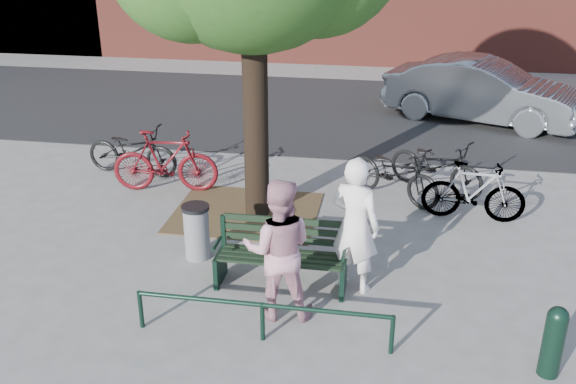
% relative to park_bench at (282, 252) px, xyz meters
% --- Properties ---
extents(ground, '(90.00, 90.00, 0.00)m').
position_rel_park_bench_xyz_m(ground, '(0.00, -0.08, -0.48)').
color(ground, gray).
rests_on(ground, ground).
extents(dirt_pit, '(2.40, 2.00, 0.02)m').
position_rel_park_bench_xyz_m(dirt_pit, '(-1.00, 2.12, -0.47)').
color(dirt_pit, brown).
rests_on(dirt_pit, ground).
extents(road, '(40.00, 7.00, 0.01)m').
position_rel_park_bench_xyz_m(road, '(0.00, 8.42, -0.47)').
color(road, black).
rests_on(road, ground).
extents(park_bench, '(1.74, 0.54, 0.97)m').
position_rel_park_bench_xyz_m(park_bench, '(0.00, 0.00, 0.00)').
color(park_bench, black).
rests_on(park_bench, ground).
extents(guard_railing, '(3.06, 0.06, 0.51)m').
position_rel_park_bench_xyz_m(guard_railing, '(0.00, -1.28, -0.08)').
color(guard_railing, black).
rests_on(guard_railing, ground).
extents(person_left, '(0.79, 0.66, 1.86)m').
position_rel_park_bench_xyz_m(person_left, '(0.95, 0.07, 0.45)').
color(person_left, white).
rests_on(person_left, ground).
extents(person_right, '(0.96, 0.80, 1.81)m').
position_rel_park_bench_xyz_m(person_right, '(0.09, -0.70, 0.43)').
color(person_right, '#C08490').
rests_on(person_right, ground).
extents(bollard, '(0.23, 0.23, 0.85)m').
position_rel_park_bench_xyz_m(bollard, '(3.20, -1.35, -0.02)').
color(bollard, black).
rests_on(bollard, ground).
extents(litter_bin, '(0.40, 0.40, 0.82)m').
position_rel_park_bench_xyz_m(litter_bin, '(-1.35, 0.52, -0.06)').
color(litter_bin, gray).
rests_on(litter_bin, ground).
extents(bicycle_a, '(1.92, 0.84, 0.98)m').
position_rel_park_bench_xyz_m(bicycle_a, '(-3.55, 3.49, 0.01)').
color(bicycle_a, black).
rests_on(bicycle_a, ground).
extents(bicycle_b, '(1.95, 0.76, 1.14)m').
position_rel_park_bench_xyz_m(bicycle_b, '(-2.63, 2.80, 0.09)').
color(bicycle_b, '#4F0B10').
rests_on(bicycle_b, ground).
extents(bicycle_c, '(1.91, 1.61, 0.98)m').
position_rel_park_bench_xyz_m(bicycle_c, '(1.42, 3.14, 0.01)').
color(bicycle_c, black).
rests_on(bicycle_c, ground).
extents(bicycle_d, '(1.68, 0.56, 0.99)m').
position_rel_park_bench_xyz_m(bicycle_d, '(2.71, 2.51, 0.02)').
color(bicycle_d, gray).
rests_on(bicycle_d, ground).
extents(bicycle_e, '(1.92, 1.53, 0.98)m').
position_rel_park_bench_xyz_m(bicycle_e, '(2.17, 3.65, 0.01)').
color(bicycle_e, black).
rests_on(bicycle_e, ground).
extents(parked_car, '(4.83, 3.12, 1.50)m').
position_rel_park_bench_xyz_m(parked_car, '(3.39, 8.20, 0.27)').
color(parked_car, gray).
rests_on(parked_car, ground).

